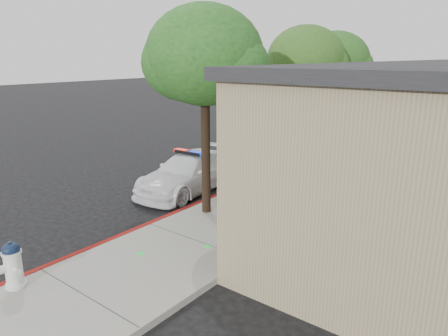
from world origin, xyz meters
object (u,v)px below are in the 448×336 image
at_px(street_tree_near, 205,60).
at_px(street_tree_far, 335,63).
at_px(police_car, 190,172).
at_px(street_tree_mid, 306,62).
at_px(fire_hydrant, 13,264).

relative_size(street_tree_near, street_tree_far, 1.06).
bearing_deg(police_car, street_tree_near, -40.42).
distance_m(police_car, street_tree_far, 7.95).
height_order(street_tree_near, street_tree_far, street_tree_near).
height_order(police_car, street_tree_mid, street_tree_mid).
distance_m(fire_hydrant, street_tree_near, 6.42).
relative_size(police_car, fire_hydrant, 4.84).
bearing_deg(street_tree_near, street_tree_mid, 89.91).
relative_size(police_car, street_tree_far, 0.85).
bearing_deg(street_tree_far, street_tree_mid, -90.43).
height_order(police_car, street_tree_near, street_tree_near).
bearing_deg(street_tree_near, police_car, 143.53).
relative_size(police_car, street_tree_mid, 0.84).
bearing_deg(street_tree_mid, police_car, -114.78).
distance_m(street_tree_near, street_tree_far, 8.31).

